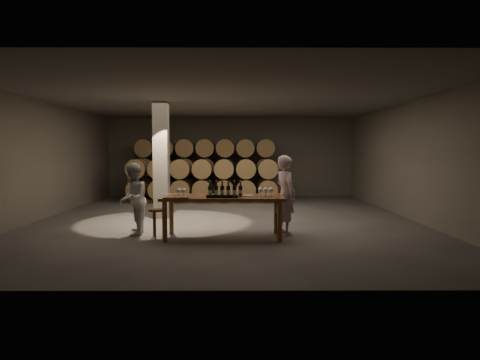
{
  "coord_description": "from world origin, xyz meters",
  "views": [
    {
      "loc": [
        0.33,
        -11.61,
        1.88
      ],
      "look_at": [
        0.37,
        -0.45,
        1.1
      ],
      "focal_mm": 32.0,
      "sensor_mm": 36.0,
      "label": 1
    }
  ],
  "objects_px": {
    "tasting_table": "(223,201)",
    "person_man": "(286,195)",
    "person_woman": "(133,199)",
    "plate": "(248,196)",
    "notebook_near": "(181,198)",
    "bottle_cluster": "(225,191)",
    "stool": "(157,214)"
  },
  "relations": [
    {
      "from": "bottle_cluster",
      "to": "plate",
      "type": "distance_m",
      "value": 0.49
    },
    {
      "from": "notebook_near",
      "to": "person_man",
      "type": "distance_m",
      "value": 2.37
    },
    {
      "from": "tasting_table",
      "to": "person_man",
      "type": "relative_size",
      "value": 1.47
    },
    {
      "from": "tasting_table",
      "to": "plate",
      "type": "bearing_deg",
      "value": -0.48
    },
    {
      "from": "tasting_table",
      "to": "notebook_near",
      "type": "height_order",
      "value": "notebook_near"
    },
    {
      "from": "bottle_cluster",
      "to": "plate",
      "type": "xyz_separation_m",
      "value": [
        0.48,
        0.01,
        -0.11
      ]
    },
    {
      "from": "tasting_table",
      "to": "bottle_cluster",
      "type": "xyz_separation_m",
      "value": [
        0.05,
        -0.02,
        0.22
      ]
    },
    {
      "from": "notebook_near",
      "to": "person_man",
      "type": "height_order",
      "value": "person_man"
    },
    {
      "from": "tasting_table",
      "to": "person_man",
      "type": "xyz_separation_m",
      "value": [
        1.38,
        0.37,
        0.09
      ]
    },
    {
      "from": "bottle_cluster",
      "to": "person_woman",
      "type": "xyz_separation_m",
      "value": [
        -2.05,
        0.3,
        -0.22
      ]
    },
    {
      "from": "plate",
      "to": "stool",
      "type": "distance_m",
      "value": 1.99
    },
    {
      "from": "tasting_table",
      "to": "bottle_cluster",
      "type": "bearing_deg",
      "value": -21.64
    },
    {
      "from": "stool",
      "to": "bottle_cluster",
      "type": "bearing_deg",
      "value": -1.99
    },
    {
      "from": "person_woman",
      "to": "stool",
      "type": "bearing_deg",
      "value": 59.25
    },
    {
      "from": "person_woman",
      "to": "person_man",
      "type": "bearing_deg",
      "value": 83.89
    },
    {
      "from": "person_man",
      "to": "stool",
      "type": "bearing_deg",
      "value": 73.35
    },
    {
      "from": "person_man",
      "to": "person_woman",
      "type": "relative_size",
      "value": 1.1
    },
    {
      "from": "person_woman",
      "to": "notebook_near",
      "type": "bearing_deg",
      "value": 50.31
    },
    {
      "from": "tasting_table",
      "to": "person_woman",
      "type": "height_order",
      "value": "person_woman"
    },
    {
      "from": "tasting_table",
      "to": "bottle_cluster",
      "type": "distance_m",
      "value": 0.23
    },
    {
      "from": "plate",
      "to": "notebook_near",
      "type": "xyz_separation_m",
      "value": [
        -1.37,
        -0.45,
        0.01
      ]
    },
    {
      "from": "notebook_near",
      "to": "person_woman",
      "type": "distance_m",
      "value": 1.38
    },
    {
      "from": "stool",
      "to": "person_man",
      "type": "xyz_separation_m",
      "value": [
        2.81,
        0.34,
        0.38
      ]
    },
    {
      "from": "bottle_cluster",
      "to": "plate",
      "type": "relative_size",
      "value": 2.9
    },
    {
      "from": "tasting_table",
      "to": "bottle_cluster",
      "type": "height_order",
      "value": "bottle_cluster"
    },
    {
      "from": "tasting_table",
      "to": "person_woman",
      "type": "distance_m",
      "value": 2.03
    },
    {
      "from": "notebook_near",
      "to": "plate",
      "type": "bearing_deg",
      "value": 2.35
    },
    {
      "from": "stool",
      "to": "person_man",
      "type": "distance_m",
      "value": 2.85
    },
    {
      "from": "person_woman",
      "to": "plate",
      "type": "bearing_deg",
      "value": 75.92
    },
    {
      "from": "bottle_cluster",
      "to": "stool",
      "type": "xyz_separation_m",
      "value": [
        -1.47,
        0.05,
        -0.51
      ]
    },
    {
      "from": "notebook_near",
      "to": "person_man",
      "type": "bearing_deg",
      "value": 4.59
    },
    {
      "from": "notebook_near",
      "to": "stool",
      "type": "height_order",
      "value": "notebook_near"
    }
  ]
}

